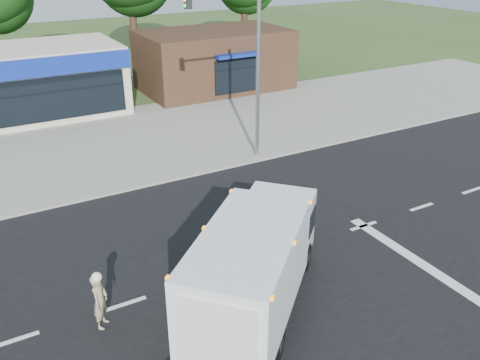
{
  "coord_description": "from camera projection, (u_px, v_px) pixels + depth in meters",
  "views": [
    {
      "loc": [
        -8.88,
        -11.83,
        9.51
      ],
      "look_at": [
        -0.77,
        2.57,
        1.7
      ],
      "focal_mm": 38.0,
      "sensor_mm": 36.0,
      "label": 1
    }
  ],
  "objects": [
    {
      "name": "ground",
      "position": [
        296.0,
        248.0,
        17.32
      ],
      "size": [
        120.0,
        120.0,
        0.0
      ],
      "primitive_type": "plane",
      "color": "#385123",
      "rests_on": "ground"
    },
    {
      "name": "road_asphalt",
      "position": [
        296.0,
        248.0,
        17.32
      ],
      "size": [
        60.0,
        14.0,
        0.02
      ],
      "primitive_type": "cube",
      "color": "black",
      "rests_on": "ground"
    },
    {
      "name": "sidewalk",
      "position": [
        195.0,
        164.0,
        23.76
      ],
      "size": [
        60.0,
        2.4,
        0.12
      ],
      "primitive_type": "cube",
      "color": "gray",
      "rests_on": "ground"
    },
    {
      "name": "parking_apron",
      "position": [
        152.0,
        128.0,
        28.35
      ],
      "size": [
        60.0,
        9.0,
        0.02
      ],
      "primitive_type": "cube",
      "color": "gray",
      "rests_on": "ground"
    },
    {
      "name": "lane_markings",
      "position": [
        353.0,
        256.0,
        16.85
      ],
      "size": [
        55.2,
        7.0,
        0.01
      ],
      "color": "silver",
      "rests_on": "road_asphalt"
    },
    {
      "name": "ems_box_truck",
      "position": [
        256.0,
        262.0,
        13.5
      ],
      "size": [
        6.52,
        6.31,
        3.08
      ],
      "rotation": [
        0.0,
        0.0,
        0.75
      ],
      "color": "black",
      "rests_on": "ground"
    },
    {
      "name": "emergency_worker",
      "position": [
        100.0,
        300.0,
        13.49
      ],
      "size": [
        0.67,
        0.71,
        1.73
      ],
      "rotation": [
        0.0,
        0.0,
        0.92
      ],
      "color": "tan",
      "rests_on": "ground"
    },
    {
      "name": "brown_storefront",
      "position": [
        215.0,
        60.0,
        35.32
      ],
      "size": [
        10.0,
        6.7,
        4.0
      ],
      "color": "#382316",
      "rests_on": "ground"
    },
    {
      "name": "traffic_signal_pole",
      "position": [
        246.0,
        56.0,
        22.25
      ],
      "size": [
        3.51,
        0.25,
        8.0
      ],
      "color": "gray",
      "rests_on": "ground"
    }
  ]
}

